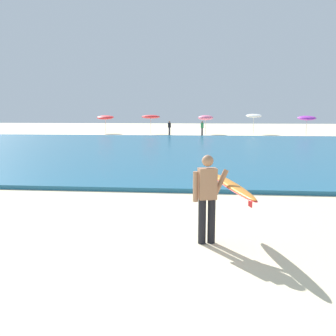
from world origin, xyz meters
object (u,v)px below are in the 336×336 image
object	(u,v)px
beach_umbrella_1	(151,117)
beach_umbrella_4	(307,118)
beach_umbrella_3	(254,116)
beachgoer_near_row_mid	(169,127)
surfer_with_board	(218,191)
beach_umbrella_2	(206,118)
beach_umbrella_0	(105,117)
beachgoer_near_row_left	(202,128)

from	to	relation	value
beach_umbrella_1	beach_umbrella_4	size ratio (longest dim) A/B	1.01
beach_umbrella_3	beach_umbrella_4	distance (m)	5.93
beach_umbrella_1	beachgoer_near_row_mid	distance (m)	2.92
beach_umbrella_1	beachgoer_near_row_mid	xyz separation A→B (m)	(2.32, -1.33, -1.18)
surfer_with_board	beach_umbrella_3	distance (m)	38.64
beach_umbrella_2	beachgoer_near_row_mid	xyz separation A→B (m)	(-4.07, -2.20, -1.07)
beach_umbrella_0	beachgoer_near_row_mid	world-z (taller)	beach_umbrella_0
surfer_with_board	beach_umbrella_2	size ratio (longest dim) A/B	1.11
beachgoer_near_row_left	beach_umbrella_4	bearing A→B (deg)	7.31
beach_umbrella_3	beach_umbrella_0	bearing A→B (deg)	-179.80
beach_umbrella_4	beachgoer_near_row_mid	distance (m)	15.21
beach_umbrella_4	beachgoer_near_row_left	bearing A→B (deg)	-172.69
beach_umbrella_0	beachgoer_near_row_mid	bearing A→B (deg)	-19.04
beach_umbrella_3	beach_umbrella_4	world-z (taller)	beach_umbrella_3
surfer_with_board	beach_umbrella_0	xyz separation A→B (m)	(-12.41, 38.18, 0.90)
beachgoer_near_row_left	beachgoer_near_row_mid	world-z (taller)	same
beach_umbrella_3	beach_umbrella_4	xyz separation A→B (m)	(5.47, -2.28, -0.23)
beach_umbrella_3	beach_umbrella_1	bearing A→B (deg)	-172.69
beach_umbrella_4	beachgoer_near_row_mid	bearing A→B (deg)	-177.77
beach_umbrella_0	beach_umbrella_2	size ratio (longest dim) A/B	1.01
beach_umbrella_0	surfer_with_board	bearing A→B (deg)	-71.99
surfer_with_board	beach_umbrella_2	world-z (taller)	beach_umbrella_2
beach_umbrella_1	beach_umbrella_3	bearing A→B (deg)	7.31
beach_umbrella_2	beachgoer_near_row_mid	distance (m)	4.75
beach_umbrella_2	beachgoer_near_row_left	size ratio (longest dim) A/B	1.40
beach_umbrella_1	beach_umbrella_2	world-z (taller)	beach_umbrella_1
surfer_with_board	beach_umbrella_3	xyz separation A→B (m)	(5.41, 38.25, 1.12)
beach_umbrella_0	beach_umbrella_2	distance (m)	12.21
beach_umbrella_4	beachgoer_near_row_mid	world-z (taller)	beach_umbrella_4
beach_umbrella_2	beachgoer_near_row_left	world-z (taller)	beach_umbrella_2
beach_umbrella_0	beachgoer_near_row_mid	xyz separation A→B (m)	(8.13, -2.80, -1.08)
surfer_with_board	beachgoer_near_row_left	world-z (taller)	surfer_with_board
beach_umbrella_4	beach_umbrella_0	bearing A→B (deg)	174.57
beach_umbrella_2	beach_umbrella_4	xyz separation A→B (m)	(11.10, -1.61, -0.00)
surfer_with_board	beach_umbrella_0	size ratio (longest dim) A/B	1.10
beach_umbrella_1	beachgoer_near_row_left	xyz separation A→B (m)	(6.01, -2.21, -1.18)
surfer_with_board	beach_umbrella_0	distance (m)	40.16
beach_umbrella_2	beach_umbrella_3	bearing A→B (deg)	6.71
beach_umbrella_2	beachgoer_near_row_mid	size ratio (longest dim) A/B	1.40
beach_umbrella_1	beach_umbrella_4	xyz separation A→B (m)	(17.48, -0.73, -0.11)
beach_umbrella_1	beach_umbrella_2	xyz separation A→B (m)	(6.38, 0.88, -0.11)
beachgoer_near_row_left	beach_umbrella_0	bearing A→B (deg)	162.68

